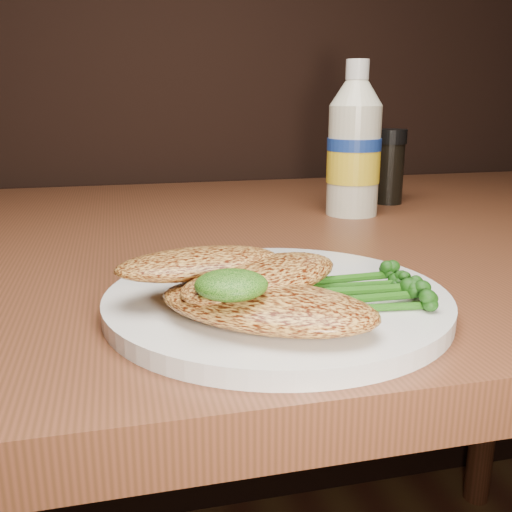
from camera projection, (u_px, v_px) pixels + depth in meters
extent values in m
cylinder|color=silver|center=(277.00, 300.00, 0.44)|extent=(0.26, 0.26, 0.01)
ellipsoid|color=gold|center=(267.00, 305.00, 0.37)|extent=(0.17, 0.15, 0.02)
ellipsoid|color=gold|center=(262.00, 277.00, 0.41)|extent=(0.15, 0.13, 0.02)
ellipsoid|color=gold|center=(199.00, 263.00, 0.41)|extent=(0.13, 0.08, 0.02)
ellipsoid|color=black|center=(231.00, 285.00, 0.36)|extent=(0.05, 0.05, 0.02)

